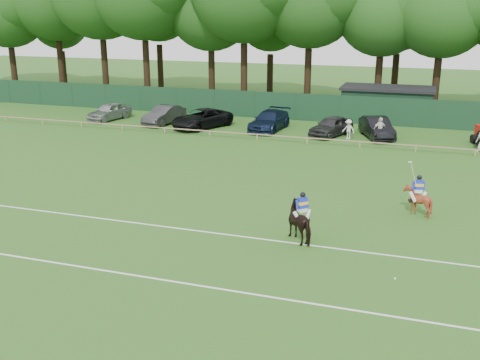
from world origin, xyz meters
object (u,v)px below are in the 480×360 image
at_px(suv_black, 202,119).
at_px(spectator_mid, 380,130).
at_px(utility_shed, 387,103).
at_px(polo_ball, 395,279).
at_px(horse_chestnut, 417,201).
at_px(hatch_grey, 331,126).
at_px(sedan_navy, 269,121).
at_px(sedan_silver, 109,111).
at_px(spectator_left, 349,129).
at_px(estate_black, 377,128).
at_px(sedan_grey, 164,115).
at_px(horse_dark, 302,222).

bearing_deg(suv_black, spectator_mid, 20.99).
bearing_deg(utility_shed, polo_ball, -85.19).
xyz_separation_m(horse_chestnut, hatch_grey, (-7.11, 16.93, 0.05)).
relative_size(sedan_navy, hatch_grey, 1.20).
relative_size(suv_black, spectator_mid, 3.01).
relative_size(sedan_silver, spectator_left, 2.95).
bearing_deg(sedan_silver, hatch_grey, 11.80).
distance_m(hatch_grey, estate_black, 3.61).
xyz_separation_m(suv_black, estate_black, (14.79, 0.70, 0.02)).
bearing_deg(estate_black, sedan_silver, 158.69).
height_order(horse_chestnut, sedan_silver, sedan_silver).
bearing_deg(spectator_left, sedan_grey, -165.91).
distance_m(sedan_silver, sedan_navy, 15.34).
relative_size(sedan_navy, polo_ball, 62.09).
xyz_separation_m(sedan_silver, estate_black, (24.31, 0.02, 0.03)).
height_order(sedan_silver, hatch_grey, sedan_silver).
distance_m(suv_black, spectator_left, 12.72).
bearing_deg(hatch_grey, sedan_grey, -158.36).
distance_m(suv_black, utility_shed, 17.41).
bearing_deg(hatch_grey, horse_chestnut, -44.78).
height_order(sedan_grey, polo_ball, sedan_grey).
height_order(hatch_grey, spectator_mid, spectator_mid).
bearing_deg(estate_black, spectator_left, -171.56).
xyz_separation_m(hatch_grey, polo_ball, (6.53, -24.60, -0.75)).
distance_m(suv_black, estate_black, 14.81).
height_order(horse_dark, horse_chestnut, horse_dark).
xyz_separation_m(suv_black, sedan_navy, (5.82, 0.94, 0.00)).
xyz_separation_m(estate_black, polo_ball, (2.94, -24.98, -0.78)).
bearing_deg(horse_chestnut, spectator_left, -86.17).
distance_m(sedan_silver, polo_ball, 36.96).
height_order(horse_dark, sedan_silver, horse_dark).
xyz_separation_m(polo_ball, utility_shed, (-2.79, 33.20, 1.49)).
bearing_deg(hatch_grey, spectator_left, -5.99).
bearing_deg(spectator_mid, horse_chestnut, -112.60).
xyz_separation_m(estate_black, utility_shed, (0.14, 8.23, 0.71)).
bearing_deg(sedan_grey, estate_black, 9.05).
distance_m(sedan_silver, sedan_grey, 5.68).
relative_size(sedan_silver, sedan_grey, 0.95).
bearing_deg(suv_black, estate_black, 26.68).
bearing_deg(hatch_grey, sedan_navy, -164.13).
xyz_separation_m(horse_dark, polo_ball, (4.23, -2.67, -0.81)).
height_order(hatch_grey, spectator_left, hatch_grey).
xyz_separation_m(horse_chestnut, utility_shed, (-3.37, 25.54, 0.80)).
relative_size(spectator_mid, utility_shed, 0.23).
distance_m(sedan_grey, hatch_grey, 15.04).
height_order(horse_chestnut, estate_black, estate_black).
xyz_separation_m(suv_black, utility_shed, (14.93, 8.92, 0.73)).
xyz_separation_m(spectator_left, utility_shed, (2.23, 9.42, 0.75)).
distance_m(estate_black, utility_shed, 8.26).
bearing_deg(spectator_mid, sedan_navy, 135.53).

